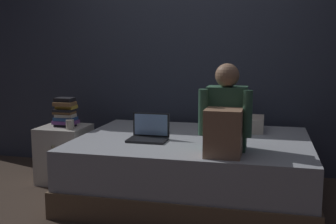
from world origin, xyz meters
name	(u,v)px	position (x,y,z in m)	size (l,w,h in m)	color
ground_plane	(162,207)	(0.00, 0.00, 0.00)	(8.00, 8.00, 0.00)	#47382D
wall_back	(190,43)	(0.00, 1.20, 1.35)	(5.60, 0.10, 2.70)	#383D4C
bed	(193,168)	(0.20, 0.30, 0.26)	(2.00, 1.50, 0.53)	#7A6047
nightstand	(65,154)	(-1.10, 0.45, 0.27)	(0.44, 0.46, 0.55)	beige
person_sitting	(225,119)	(0.52, -0.12, 0.78)	(0.39, 0.44, 0.66)	#38664C
laptop	(149,134)	(-0.15, 0.13, 0.58)	(0.32, 0.23, 0.22)	black
pillow	(233,123)	(0.51, 0.75, 0.59)	(0.56, 0.36, 0.13)	beige
book_stack	(65,112)	(-1.09, 0.46, 0.68)	(0.23, 0.17, 0.28)	black
mug	(70,125)	(-0.97, 0.33, 0.59)	(0.08, 0.08, 0.09)	#BCB2A3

